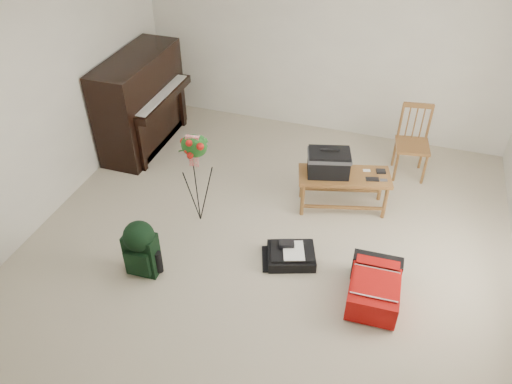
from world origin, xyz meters
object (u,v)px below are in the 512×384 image
(red_suitcase, at_px, (375,284))
(flower_stand, at_px, (197,180))
(black_duffel, at_px, (291,255))
(green_backpack, at_px, (140,246))
(piano, at_px, (142,104))
(bench, at_px, (334,165))
(dining_chair, at_px, (413,143))

(red_suitcase, relative_size, flower_stand, 0.61)
(black_duffel, distance_m, green_backpack, 1.51)
(black_duffel, xyz_separation_m, green_backpack, (-1.36, -0.60, 0.27))
(piano, height_order, flower_stand, piano)
(red_suitcase, height_order, green_backpack, green_backpack)
(bench, bearing_deg, dining_chair, 34.18)
(piano, distance_m, flower_stand, 1.85)
(piano, xyz_separation_m, dining_chair, (3.49, 0.38, -0.15))
(bench, xyz_separation_m, flower_stand, (-1.34, -0.73, 0.00))
(bench, relative_size, green_backpack, 1.76)
(bench, bearing_deg, red_suitcase, -76.57)
(piano, bearing_deg, flower_stand, -43.55)
(bench, xyz_separation_m, green_backpack, (-1.56, -1.63, -0.21))
(bench, bearing_deg, flower_stand, -166.44)
(piano, bearing_deg, black_duffel, -32.45)
(bench, distance_m, dining_chair, 1.24)
(red_suitcase, bearing_deg, black_duffel, 164.39)
(black_duffel, bearing_deg, red_suitcase, -32.38)
(piano, relative_size, green_backpack, 2.41)
(black_duffel, distance_m, flower_stand, 1.28)
(red_suitcase, bearing_deg, green_backpack, -172.01)
(bench, height_order, red_suitcase, bench)
(dining_chair, distance_m, black_duffel, 2.23)
(dining_chair, bearing_deg, bench, -139.38)
(red_suitcase, xyz_separation_m, green_backpack, (-2.23, -0.40, 0.19))
(green_backpack, distance_m, flower_stand, 0.96)
(piano, height_order, green_backpack, piano)
(piano, height_order, bench, piano)
(dining_chair, bearing_deg, black_duffel, -125.60)
(red_suitcase, xyz_separation_m, flower_stand, (-2.01, 0.51, 0.40))
(piano, relative_size, bench, 1.37)
(flower_stand, bearing_deg, black_duffel, -20.61)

